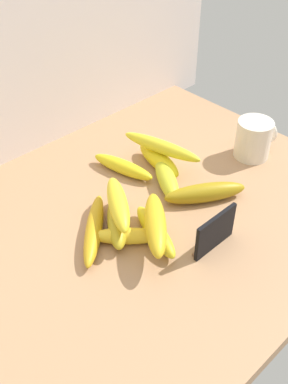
# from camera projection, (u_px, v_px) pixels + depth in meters

# --- Properties ---
(counter_top) EXTENTS (1.10, 0.76, 0.03)m
(counter_top) POSITION_uv_depth(u_px,v_px,m) (127.00, 233.00, 0.97)
(counter_top) COLOR tan
(counter_top) RESTS_ON ground
(back_wall) EXTENTS (1.30, 0.02, 0.70)m
(back_wall) POSITION_uv_depth(u_px,v_px,m) (1.00, 28.00, 0.97)
(back_wall) COLOR silver
(back_wall) RESTS_ON ground
(chalkboard_sign) EXTENTS (0.11, 0.02, 0.08)m
(chalkboard_sign) POSITION_uv_depth(u_px,v_px,m) (215.00, 233.00, 0.89)
(chalkboard_sign) COLOR black
(chalkboard_sign) RESTS_ON counter_top
(coffee_mug) EXTENTS (0.10, 0.09, 0.10)m
(coffee_mug) POSITION_uv_depth(u_px,v_px,m) (254.00, 139.00, 1.13)
(coffee_mug) COLOR silver
(coffee_mug) RESTS_ON counter_top
(banana_0) EXTENTS (0.12, 0.16, 0.04)m
(banana_0) POSITION_uv_depth(u_px,v_px,m) (167.00, 179.00, 1.05)
(banana_0) COLOR gold
(banana_0) RESTS_ON counter_top
(banana_1) EXTENTS (0.07, 0.17, 0.04)m
(banana_1) POSITION_uv_depth(u_px,v_px,m) (123.00, 167.00, 1.09)
(banana_1) COLOR yellow
(banana_1) RESTS_ON counter_top
(banana_2) EXTENTS (0.14, 0.13, 0.03)m
(banana_2) POSITION_uv_depth(u_px,v_px,m) (128.00, 236.00, 0.91)
(banana_2) COLOR yellow
(banana_2) RESTS_ON counter_top
(banana_3) EXTENTS (0.09, 0.16, 0.04)m
(banana_3) POSITION_uv_depth(u_px,v_px,m) (155.00, 231.00, 0.92)
(banana_3) COLOR gold
(banana_3) RESTS_ON counter_top
(banana_4) EXTENTS (0.07, 0.16, 0.04)m
(banana_4) POSITION_uv_depth(u_px,v_px,m) (159.00, 160.00, 1.11)
(banana_4) COLOR yellow
(banana_4) RESTS_ON counter_top
(banana_5) EXTENTS (0.17, 0.17, 0.03)m
(banana_5) POSITION_uv_depth(u_px,v_px,m) (94.00, 229.00, 0.93)
(banana_5) COLOR gold
(banana_5) RESTS_ON counter_top
(banana_6) EXTENTS (0.18, 0.13, 0.04)m
(banana_6) POSITION_uv_depth(u_px,v_px,m) (205.00, 193.00, 1.01)
(banana_6) COLOR #A18415
(banana_6) RESTS_ON counter_top
(banana_7) EXTENTS (0.14, 0.16, 0.04)m
(banana_7) POSITION_uv_depth(u_px,v_px,m) (118.00, 220.00, 0.94)
(banana_7) COLOR gold
(banana_7) RESTS_ON counter_top
(banana_8) EXTENTS (0.12, 0.16, 0.04)m
(banana_8) POSITION_uv_depth(u_px,v_px,m) (118.00, 204.00, 0.92)
(banana_8) COLOR yellow
(banana_8) RESTS_ON banana_7
(banana_9) EXTENTS (0.08, 0.21, 0.03)m
(banana_9) POSITION_uv_depth(u_px,v_px,m) (161.00, 147.00, 1.08)
(banana_9) COLOR yellow
(banana_9) RESTS_ON banana_4
(banana_10) EXTENTS (0.15, 0.16, 0.04)m
(banana_10) POSITION_uv_depth(u_px,v_px,m) (156.00, 224.00, 0.88)
(banana_10) COLOR gold
(banana_10) RESTS_ON banana_3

